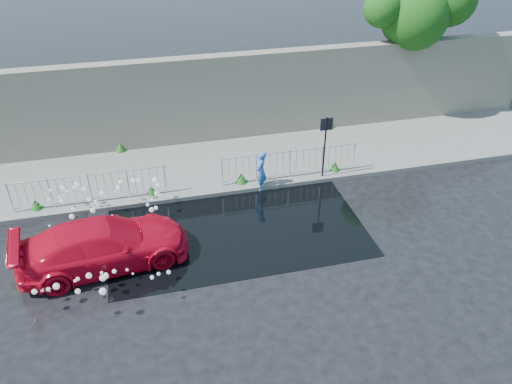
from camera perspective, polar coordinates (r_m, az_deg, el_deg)
ground at (r=15.27m, az=-3.35°, el=-6.43°), size 90.00×90.00×0.00m
pavement at (r=19.32m, az=-6.19°, el=2.92°), size 30.00×4.00×0.15m
curb at (r=17.62m, az=-5.22°, el=-0.21°), size 30.00×0.25×0.16m
retaining_wall at (r=20.49m, az=-7.43°, el=10.33°), size 30.00×0.60×3.50m
puddle at (r=16.11m, az=-2.29°, el=-3.97°), size 8.00×5.00×0.01m
sign_post at (r=17.86m, az=7.93°, el=6.15°), size 0.45×0.06×2.50m
tree at (r=22.94m, az=18.42°, el=19.02°), size 4.90×2.82×6.32m
railing_left at (r=17.59m, az=-18.47°, el=0.50°), size 5.05×0.05×1.10m
railing_right at (r=18.16m, az=3.88°, el=3.34°), size 5.05×0.05×1.10m
weeds at (r=18.74m, az=-6.46°, el=2.75°), size 12.17×3.93×0.37m
water_spray at (r=15.68m, az=-17.02°, el=-3.61°), size 3.61×5.46×0.96m
red_car at (r=14.92m, az=-17.05°, el=-5.76°), size 5.00×2.56×1.39m
person at (r=17.57m, az=0.58°, el=2.41°), size 0.58×0.66×1.51m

